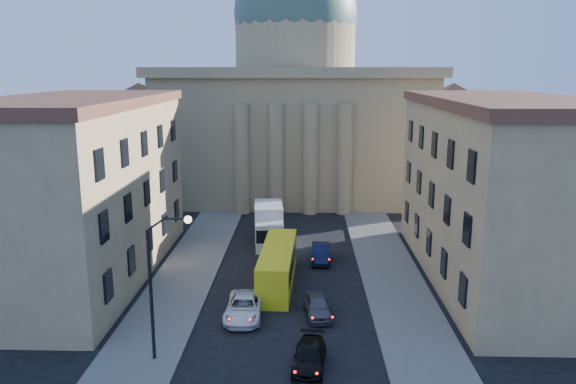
% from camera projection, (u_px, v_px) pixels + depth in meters
% --- Properties ---
extents(sidewalk_left, '(5.00, 60.00, 0.15)m').
position_uv_depth(sidewalk_left, '(176.00, 293.00, 42.80)').
color(sidewalk_left, '#5C5A54').
rests_on(sidewalk_left, ground).
extents(sidewalk_right, '(5.00, 60.00, 0.15)m').
position_uv_depth(sidewalk_right, '(399.00, 295.00, 42.34)').
color(sidewalk_right, '#5C5A54').
rests_on(sidewalk_right, ground).
extents(church, '(68.02, 28.76, 36.60)m').
position_uv_depth(church, '(295.00, 106.00, 76.62)').
color(church, '#917F59').
rests_on(church, ground).
extents(building_left, '(11.60, 26.60, 14.70)m').
position_uv_depth(building_left, '(79.00, 187.00, 45.36)').
color(building_left, tan).
rests_on(building_left, ground).
extents(building_right, '(11.60, 26.60, 14.70)m').
position_uv_depth(building_right, '(503.00, 190.00, 44.43)').
color(building_right, tan).
rests_on(building_right, ground).
extents(street_lamp, '(2.62, 0.44, 8.83)m').
position_uv_depth(street_lamp, '(159.00, 276.00, 31.88)').
color(street_lamp, black).
rests_on(street_lamp, ground).
extents(car_left_mid, '(2.46, 5.32, 1.48)m').
position_uv_depth(car_left_mid, '(244.00, 307.00, 38.62)').
color(car_left_mid, white).
rests_on(car_left_mid, ground).
extents(car_right_mid, '(2.22, 4.58, 1.29)m').
position_uv_depth(car_right_mid, '(310.00, 356.00, 32.18)').
color(car_right_mid, black).
rests_on(car_right_mid, ground).
extents(car_right_far, '(2.12, 4.32, 1.42)m').
position_uv_depth(car_right_far, '(317.00, 306.00, 38.86)').
color(car_right_far, '#494A4E').
rests_on(car_right_far, ground).
extents(car_right_distant, '(1.75, 4.68, 1.53)m').
position_uv_depth(car_right_distant, '(321.00, 253.00, 49.98)').
color(car_right_distant, black).
rests_on(car_right_distant, ground).
extents(city_bus, '(2.86, 10.74, 3.00)m').
position_uv_depth(city_bus, '(278.00, 264.00, 44.54)').
color(city_bus, yellow).
rests_on(city_bus, ground).
extents(box_truck, '(3.24, 7.02, 3.75)m').
position_uv_depth(box_truck, '(269.00, 226.00, 54.85)').
color(box_truck, silver).
rests_on(box_truck, ground).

